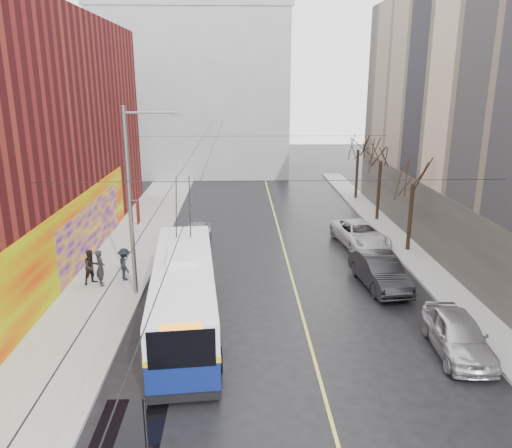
{
  "coord_description": "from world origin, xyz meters",
  "views": [
    {
      "loc": [
        -1.26,
        -12.52,
        10.02
      ],
      "look_at": [
        -0.43,
        11.28,
        3.19
      ],
      "focal_mm": 35.0,
      "sensor_mm": 36.0,
      "label": 1
    }
  ],
  "objects": [
    {
      "name": "streetlight_pole",
      "position": [
        -6.14,
        10.0,
        4.85
      ],
      "size": [
        2.65,
        0.6,
        9.0
      ],
      "color": "slate",
      "rests_on": "ground"
    },
    {
      "name": "trolleybus",
      "position": [
        -3.6,
        6.86,
        1.5
      ],
      "size": [
        3.45,
        11.52,
        5.39
      ],
      "rotation": [
        0.0,
        0.0,
        0.09
      ],
      "color": "#0B1854",
      "rests_on": "ground"
    },
    {
      "name": "parked_car_c",
      "position": [
        6.35,
        17.27,
        0.75
      ],
      "size": [
        3.25,
        5.68,
        1.49
      ],
      "primitive_type": "imported",
      "rotation": [
        0.0,
        0.0,
        0.15
      ],
      "color": "silver",
      "rests_on": "ground"
    },
    {
      "name": "parked_car_a",
      "position": [
        7.0,
        4.27,
        0.77
      ],
      "size": [
        2.13,
        4.65,
        1.55
      ],
      "primitive_type": "imported",
      "rotation": [
        0.0,
        0.0,
        -0.07
      ],
      "color": "#B3B2B7",
      "rests_on": "ground"
    },
    {
      "name": "ground",
      "position": [
        0.0,
        0.0,
        0.0
      ],
      "size": [
        140.0,
        140.0,
        0.0
      ],
      "primitive_type": "plane",
      "color": "black",
      "rests_on": "ground"
    },
    {
      "name": "tree_mid",
      "position": [
        9.0,
        23.0,
        5.25
      ],
      "size": [
        3.2,
        3.2,
        6.68
      ],
      "color": "black",
      "rests_on": "ground"
    },
    {
      "name": "pedestrian_a",
      "position": [
        -8.21,
        11.04,
        1.07
      ],
      "size": [
        0.68,
        0.79,
        1.83
      ],
      "primitive_type": "imported",
      "rotation": [
        0.0,
        0.0,
        2.01
      ],
      "color": "black",
      "rests_on": "sidewalk_left"
    },
    {
      "name": "parked_car_b",
      "position": [
        5.8,
        10.75,
        0.81
      ],
      "size": [
        2.23,
        5.05,
        1.61
      ],
      "primitive_type": "imported",
      "rotation": [
        0.0,
        0.0,
        0.11
      ],
      "color": "black",
      "rests_on": "ground"
    },
    {
      "name": "puddle",
      "position": [
        -4.61,
        0.03,
        0.0
      ],
      "size": [
        2.04,
        3.38,
        0.01
      ],
      "primitive_type": "cube",
      "color": "black",
      "rests_on": "ground"
    },
    {
      "name": "sidewalk_left",
      "position": [
        -8.0,
        12.0,
        0.07
      ],
      "size": [
        4.0,
        60.0,
        0.15
      ],
      "primitive_type": "cube",
      "color": "gray",
      "rests_on": "ground"
    },
    {
      "name": "catenary_wires",
      "position": [
        -2.54,
        14.77,
        6.25
      ],
      "size": [
        18.0,
        60.0,
        0.22
      ],
      "color": "black"
    },
    {
      "name": "tree_near",
      "position": [
        9.0,
        16.0,
        4.98
      ],
      "size": [
        3.2,
        3.2,
        6.4
      ],
      "color": "black",
      "rests_on": "ground"
    },
    {
      "name": "tree_far",
      "position": [
        9.0,
        30.0,
        5.14
      ],
      "size": [
        3.2,
        3.2,
        6.57
      ],
      "color": "black",
      "rests_on": "ground"
    },
    {
      "name": "following_car",
      "position": [
        -4.0,
        17.65,
        0.69
      ],
      "size": [
        1.93,
        4.18,
        1.39
      ],
      "primitive_type": "imported",
      "rotation": [
        0.0,
        0.0,
        -0.07
      ],
      "color": "#A7A6AB",
      "rests_on": "ground"
    },
    {
      "name": "pedestrian_c",
      "position": [
        -7.16,
        11.69,
        1.0
      ],
      "size": [
        1.04,
        1.26,
        1.7
      ],
      "primitive_type": "imported",
      "rotation": [
        0.0,
        0.0,
        2.02
      ],
      "color": "black",
      "rests_on": "sidewalk_left"
    },
    {
      "name": "pedestrian_b",
      "position": [
        -8.72,
        11.26,
        1.04
      ],
      "size": [
        1.09,
        1.08,
        1.78
      ],
      "primitive_type": "imported",
      "rotation": [
        0.0,
        0.0,
        0.77
      ],
      "color": "black",
      "rests_on": "sidewalk_left"
    },
    {
      "name": "building_far",
      "position": [
        -6.0,
        44.99,
        9.02
      ],
      "size": [
        20.5,
        12.1,
        18.0
      ],
      "color": "gray",
      "rests_on": "ground"
    },
    {
      "name": "pigeons_flying",
      "position": [
        -1.57,
        9.82,
        6.77
      ],
      "size": [
        4.42,
        4.75,
        1.5
      ],
      "color": "slate"
    },
    {
      "name": "sidewalk_right",
      "position": [
        9.0,
        12.0,
        0.07
      ],
      "size": [
        2.0,
        60.0,
        0.15
      ],
      "primitive_type": "cube",
      "color": "gray",
      "rests_on": "ground"
    },
    {
      "name": "lane_line",
      "position": [
        1.5,
        14.0,
        0.0
      ],
      "size": [
        0.12,
        50.0,
        0.01
      ],
      "primitive_type": "cube",
      "color": "#BFB74C",
      "rests_on": "ground"
    }
  ]
}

